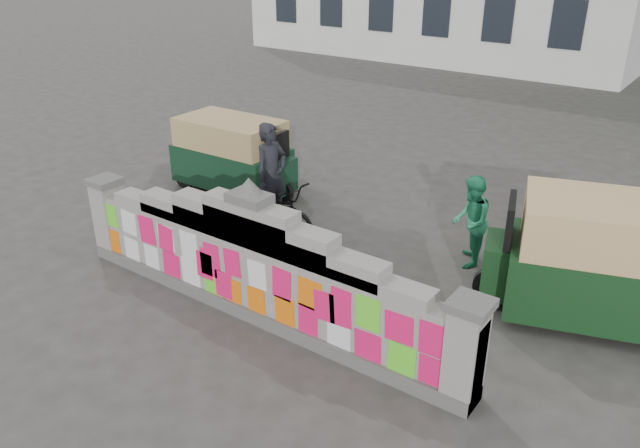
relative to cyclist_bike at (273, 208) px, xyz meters
The scene contains 7 objects.
ground 2.52m from the cyclist_bike, 56.08° to the right, with size 100.00×100.00×0.00m, color #383533.
parapet_wall 2.49m from the cyclist_bike, 56.16° to the right, with size 6.48×0.44×2.01m.
cyclist_bike is the anchor object (origin of this frame).
cyclist_rider 0.36m from the cyclist_bike, ahead, with size 0.64×0.42×1.75m, color black.
pedestrian 3.29m from the cyclist_bike, 18.26° to the left, with size 0.71×0.55×1.46m, color #299768.
rickshaw_left 2.36m from the cyclist_bike, 148.81° to the left, with size 2.65×1.29×1.46m.
rickshaw_right 5.25m from the cyclist_bike, ahead, with size 3.17×2.18×1.70m.
Camera 1 is at (4.96, -5.34, 4.76)m, focal length 35.00 mm.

